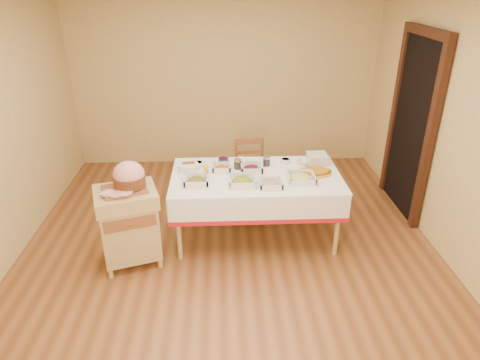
# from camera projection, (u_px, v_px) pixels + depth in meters

# --- Properties ---
(room_shell) EXTENTS (5.00, 5.00, 5.00)m
(room_shell) POSITION_uv_depth(u_px,v_px,m) (228.00, 138.00, 4.08)
(room_shell) COLOR brown
(room_shell) RESTS_ON ground
(doorway) EXTENTS (0.09, 1.10, 2.20)m
(doorway) POSITION_uv_depth(u_px,v_px,m) (413.00, 124.00, 5.06)
(doorway) COLOR black
(doorway) RESTS_ON ground
(dining_table) EXTENTS (1.82, 1.02, 0.76)m
(dining_table) POSITION_uv_depth(u_px,v_px,m) (256.00, 188.00, 4.67)
(dining_table) COLOR tan
(dining_table) RESTS_ON ground
(butcher_cart) EXTENTS (0.70, 0.64, 0.83)m
(butcher_cart) POSITION_uv_depth(u_px,v_px,m) (129.00, 222.00, 4.27)
(butcher_cart) COLOR tan
(butcher_cart) RESTS_ON ground
(dining_chair) EXTENTS (0.43, 0.41, 0.87)m
(dining_chair) POSITION_uv_depth(u_px,v_px,m) (251.00, 173.00, 5.40)
(dining_chair) COLOR brown
(dining_chair) RESTS_ON ground
(ham_on_board) EXTENTS (0.43, 0.41, 0.28)m
(ham_on_board) POSITION_uv_depth(u_px,v_px,m) (128.00, 178.00, 4.09)
(ham_on_board) COLOR brown
(ham_on_board) RESTS_ON butcher_cart
(serving_dish_a) EXTENTS (0.25, 0.25, 0.11)m
(serving_dish_a) POSITION_uv_depth(u_px,v_px,m) (196.00, 181.00, 4.39)
(serving_dish_a) COLOR silver
(serving_dish_a) RESTS_ON dining_table
(serving_dish_b) EXTENTS (0.28, 0.28, 0.11)m
(serving_dish_b) POSITION_uv_depth(u_px,v_px,m) (242.00, 181.00, 4.38)
(serving_dish_b) COLOR silver
(serving_dish_b) RESTS_ON dining_table
(serving_dish_c) EXTENTS (0.23, 0.23, 0.09)m
(serving_dish_c) POSITION_uv_depth(u_px,v_px,m) (271.00, 184.00, 4.34)
(serving_dish_c) COLOR silver
(serving_dish_c) RESTS_ON dining_table
(serving_dish_d) EXTENTS (0.28, 0.28, 0.11)m
(serving_dish_d) POSITION_uv_depth(u_px,v_px,m) (301.00, 178.00, 4.45)
(serving_dish_d) COLOR silver
(serving_dish_d) RESTS_ON dining_table
(serving_dish_e) EXTENTS (0.21, 0.20, 0.09)m
(serving_dish_e) POSITION_uv_depth(u_px,v_px,m) (222.00, 168.00, 4.69)
(serving_dish_e) COLOR silver
(serving_dish_e) RESTS_ON dining_table
(serving_dish_f) EXTENTS (0.24, 0.23, 0.11)m
(serving_dish_f) POSITION_uv_depth(u_px,v_px,m) (252.00, 168.00, 4.67)
(serving_dish_f) COLOR silver
(serving_dish_f) RESTS_ON dining_table
(small_bowl_left) EXTENTS (0.12, 0.12, 0.06)m
(small_bowl_left) POSITION_uv_depth(u_px,v_px,m) (198.00, 164.00, 4.78)
(small_bowl_left) COLOR silver
(small_bowl_left) RESTS_ON dining_table
(small_bowl_mid) EXTENTS (0.12, 0.12, 0.05)m
(small_bowl_mid) POSITION_uv_depth(u_px,v_px,m) (223.00, 160.00, 4.90)
(small_bowl_mid) COLOR navy
(small_bowl_mid) RESTS_ON dining_table
(small_bowl_right) EXTENTS (0.10, 0.10, 0.05)m
(small_bowl_right) POSITION_uv_depth(u_px,v_px,m) (285.00, 161.00, 4.87)
(small_bowl_right) COLOR silver
(small_bowl_right) RESTS_ON dining_table
(bowl_white_imported) EXTENTS (0.20, 0.20, 0.04)m
(bowl_white_imported) POSITION_uv_depth(u_px,v_px,m) (242.00, 160.00, 4.91)
(bowl_white_imported) COLOR silver
(bowl_white_imported) RESTS_ON dining_table
(bowl_small_imported) EXTENTS (0.17, 0.17, 0.05)m
(bowl_small_imported) POSITION_uv_depth(u_px,v_px,m) (304.00, 162.00, 4.86)
(bowl_small_imported) COLOR silver
(bowl_small_imported) RESTS_ON dining_table
(preserve_jar_left) EXTENTS (0.09, 0.09, 0.11)m
(preserve_jar_left) POSITION_uv_depth(u_px,v_px,m) (238.00, 164.00, 4.73)
(preserve_jar_left) COLOR silver
(preserve_jar_left) RESTS_ON dining_table
(preserve_jar_right) EXTENTS (0.08, 0.08, 0.11)m
(preserve_jar_right) POSITION_uv_depth(u_px,v_px,m) (266.00, 162.00, 4.80)
(preserve_jar_right) COLOR silver
(preserve_jar_right) RESTS_ON dining_table
(mustard_bottle) EXTENTS (0.05, 0.05, 0.17)m
(mustard_bottle) POSITION_uv_depth(u_px,v_px,m) (206.00, 171.00, 4.51)
(mustard_bottle) COLOR yellow
(mustard_bottle) RESTS_ON dining_table
(bread_basket) EXTENTS (0.22, 0.22, 0.10)m
(bread_basket) POSITION_uv_depth(u_px,v_px,m) (189.00, 167.00, 4.68)
(bread_basket) COLOR white
(bread_basket) RESTS_ON dining_table
(plate_stack) EXTENTS (0.22, 0.22, 0.11)m
(plate_stack) POSITION_uv_depth(u_px,v_px,m) (317.00, 159.00, 4.87)
(plate_stack) COLOR silver
(plate_stack) RESTS_ON dining_table
(brass_platter) EXTENTS (0.36, 0.26, 0.05)m
(brass_platter) POSITION_uv_depth(u_px,v_px,m) (315.00, 172.00, 4.62)
(brass_platter) COLOR gold
(brass_platter) RESTS_ON dining_table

